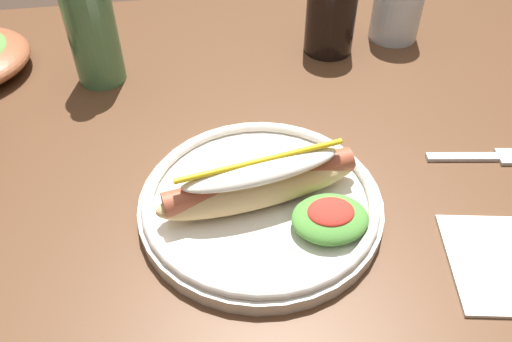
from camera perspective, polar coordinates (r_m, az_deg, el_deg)
dining_table at (r=0.73m, az=-3.13°, el=-2.30°), size 1.28×0.81×0.74m
hot_dog_plate at (r=0.54m, az=0.91°, el=-2.93°), size 0.26×0.26×0.08m
fork at (r=0.67m, az=24.09°, el=1.42°), size 0.12×0.04×0.00m
soda_cup at (r=0.81m, az=8.25°, el=16.42°), size 0.07×0.07×0.11m
water_cup at (r=0.86m, az=15.45°, el=17.33°), size 0.08×0.08×0.11m
glass_bottle at (r=0.75m, az=-17.76°, el=14.95°), size 0.07×0.07×0.21m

